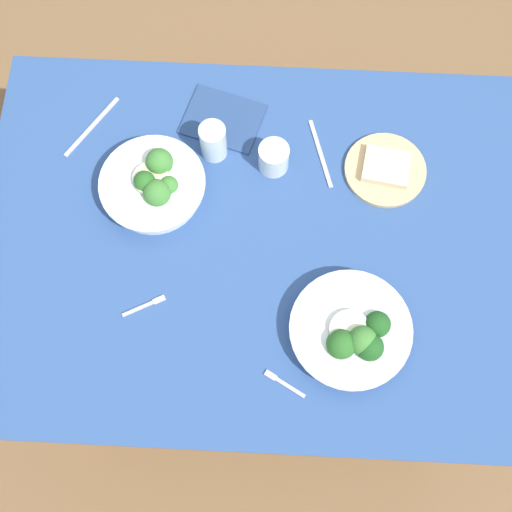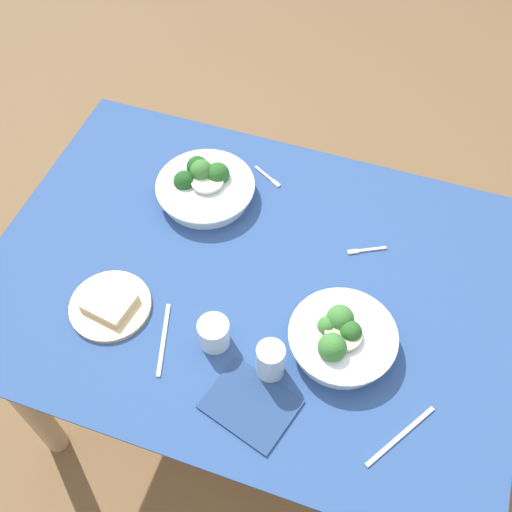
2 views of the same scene
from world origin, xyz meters
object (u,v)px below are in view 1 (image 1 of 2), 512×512
(water_glass_side, at_px, (274,158))
(fork_by_far_bowl, at_px, (146,305))
(table_knife_right, at_px, (92,127))
(broccoli_bowl_near, at_px, (353,333))
(water_glass_center, at_px, (213,141))
(napkin_folded_upper, at_px, (223,119))
(bread_side_plate, at_px, (386,169))
(table_knife_left, at_px, (320,153))
(fork_by_near_bowl, at_px, (283,383))
(broccoli_bowl_far, at_px, (154,185))

(water_glass_side, relative_size, fork_by_far_bowl, 0.78)
(water_glass_side, distance_m, table_knife_right, 0.47)
(broccoli_bowl_near, height_order, water_glass_center, water_glass_center)
(broccoli_bowl_near, distance_m, napkin_folded_upper, 0.63)
(broccoli_bowl_near, height_order, bread_side_plate, broccoli_bowl_near)
(bread_side_plate, bearing_deg, table_knife_left, 165.98)
(bread_side_plate, bearing_deg, broccoli_bowl_near, -101.20)
(fork_by_near_bowl, xyz_separation_m, table_knife_right, (-0.50, 0.62, -0.00))
(broccoli_bowl_far, distance_m, bread_side_plate, 0.56)
(broccoli_bowl_far, height_order, fork_by_far_bowl, broccoli_bowl_far)
(broccoli_bowl_far, height_order, napkin_folded_upper, broccoli_bowl_far)
(broccoli_bowl_far, xyz_separation_m, fork_by_near_bowl, (0.32, -0.45, -0.03))
(broccoli_bowl_near, xyz_separation_m, fork_by_near_bowl, (-0.15, -0.11, -0.03))
(water_glass_center, relative_size, table_knife_right, 0.51)
(water_glass_side, xyz_separation_m, fork_by_far_bowl, (-0.28, -0.37, -0.04))
(broccoli_bowl_far, bearing_deg, napkin_folded_upper, 54.27)
(bread_side_plate, xyz_separation_m, table_knife_left, (-0.16, 0.04, -0.01))
(table_knife_right, distance_m, napkin_folded_upper, 0.33)
(water_glass_center, height_order, water_glass_side, water_glass_center)
(broccoli_bowl_far, height_order, broccoli_bowl_near, broccoli_bowl_far)
(bread_side_plate, distance_m, fork_by_near_bowl, 0.58)
(fork_by_near_bowl, height_order, napkin_folded_upper, napkin_folded_upper)
(fork_by_near_bowl, height_order, table_knife_left, same)
(table_knife_left, xyz_separation_m, napkin_folded_upper, (-0.25, 0.09, 0.00))
(bread_side_plate, bearing_deg, water_glass_center, 175.50)
(broccoli_bowl_far, distance_m, broccoli_bowl_near, 0.58)
(water_glass_center, xyz_separation_m, napkin_folded_upper, (0.02, 0.09, -0.05))
(fork_by_near_bowl, bearing_deg, water_glass_side, -56.13)
(table_knife_left, distance_m, napkin_folded_upper, 0.26)
(water_glass_center, bearing_deg, table_knife_left, 1.41)
(fork_by_far_bowl, relative_size, napkin_folded_upper, 0.51)
(fork_by_near_bowl, relative_size, table_knife_left, 0.49)
(water_glass_center, xyz_separation_m, water_glass_side, (0.15, -0.03, -0.01))
(water_glass_center, bearing_deg, napkin_folded_upper, 80.56)
(water_glass_center, distance_m, water_glass_side, 0.15)
(fork_by_far_bowl, height_order, napkin_folded_upper, napkin_folded_upper)
(table_knife_right, bearing_deg, water_glass_side, 112.56)
(napkin_folded_upper, bearing_deg, table_knife_left, -18.97)
(bread_side_plate, height_order, napkin_folded_upper, bread_side_plate)
(bread_side_plate, bearing_deg, fork_by_near_bowl, -113.58)
(fork_by_near_bowl, bearing_deg, broccoli_bowl_far, -24.83)
(broccoli_bowl_far, height_order, water_glass_center, water_glass_center)
(water_glass_side, bearing_deg, fork_by_far_bowl, -126.49)
(water_glass_side, bearing_deg, broccoli_bowl_near, -65.53)
(bread_side_plate, relative_size, fork_by_near_bowl, 2.13)
(broccoli_bowl_near, bearing_deg, water_glass_side, 114.47)
(bread_side_plate, bearing_deg, napkin_folded_upper, 162.93)
(table_knife_left, bearing_deg, table_knife_right, -111.24)
(bread_side_plate, relative_size, fork_by_far_bowl, 2.06)
(bread_side_plate, distance_m, water_glass_side, 0.28)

